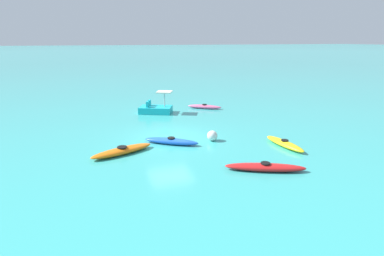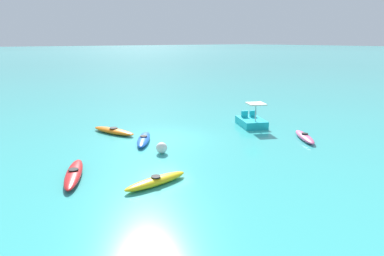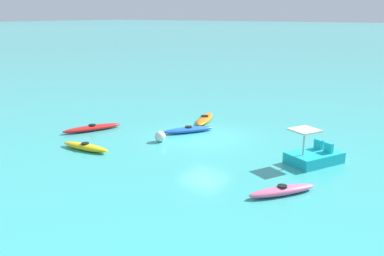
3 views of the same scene
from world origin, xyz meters
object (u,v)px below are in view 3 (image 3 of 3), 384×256
object	(u,v)px
kayak_pink	(282,191)
buoy_white	(160,136)
pedal_boat_cyan	(314,156)
kayak_blue	(189,130)
kayak_yellow	(85,147)
kayak_orange	(205,119)
kayak_red	(92,128)

from	to	relation	value
kayak_pink	buoy_white	distance (m)	8.45
pedal_boat_cyan	buoy_white	bearing A→B (deg)	10.38
kayak_pink	buoy_white	world-z (taller)	buoy_white
kayak_blue	buoy_white	size ratio (longest dim) A/B	4.90
kayak_pink	pedal_boat_cyan	xyz separation A→B (m)	(0.24, -4.08, 0.17)
kayak_yellow	kayak_orange	size ratio (longest dim) A/B	0.87
kayak_blue	buoy_white	distance (m)	2.33
kayak_yellow	buoy_white	xyz separation A→B (m)	(-2.16, -3.22, 0.13)
kayak_pink	kayak_orange	bearing A→B (deg)	-42.05
kayak_pink	kayak_blue	bearing A→B (deg)	-32.40
kayak_yellow	pedal_boat_cyan	distance (m)	10.98
kayak_pink	kayak_orange	world-z (taller)	same
kayak_orange	pedal_boat_cyan	size ratio (longest dim) A/B	1.18
kayak_pink	kayak_yellow	world-z (taller)	same
kayak_yellow	pedal_boat_cyan	size ratio (longest dim) A/B	1.03
pedal_boat_cyan	kayak_yellow	bearing A→B (deg)	25.03
kayak_blue	kayak_yellow	world-z (taller)	same
pedal_boat_cyan	buoy_white	xyz separation A→B (m)	(7.79, 1.43, -0.05)
kayak_red	kayak_yellow	size ratio (longest dim) A/B	1.19
kayak_pink	kayak_blue	xyz separation A→B (m)	(7.83, -4.97, 0.00)
kayak_yellow	kayak_orange	world-z (taller)	same
kayak_yellow	kayak_orange	bearing A→B (deg)	-101.60
kayak_orange	pedal_boat_cyan	bearing A→B (deg)	156.54
kayak_red	kayak_pink	bearing A→B (deg)	170.53
buoy_white	pedal_boat_cyan	bearing A→B (deg)	-169.62
kayak_orange	buoy_white	xyz separation A→B (m)	(-0.47, 5.01, 0.13)
pedal_boat_cyan	kayak_pink	bearing A→B (deg)	93.33
kayak_yellow	kayak_orange	distance (m)	8.40
kayak_red	pedal_boat_cyan	world-z (taller)	pedal_boat_cyan
kayak_blue	kayak_orange	size ratio (longest dim) A/B	0.86
buoy_white	kayak_red	bearing A→B (deg)	6.79
kayak_blue	buoy_white	world-z (taller)	buoy_white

